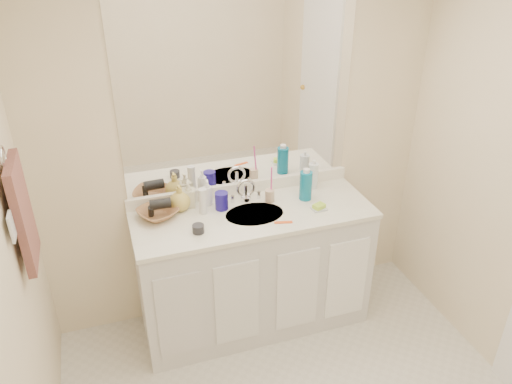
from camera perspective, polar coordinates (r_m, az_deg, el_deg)
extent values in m
cube|color=#F6E5C0|center=(3.22, -1.84, 4.97)|extent=(2.60, 0.02, 2.40)
cube|color=silver|center=(3.39, -0.27, -8.95)|extent=(1.50, 0.55, 0.85)
cube|color=white|center=(3.14, -0.29, -2.56)|extent=(1.52, 0.57, 0.03)
cube|color=white|center=(3.33, -1.69, 0.44)|extent=(1.52, 0.03, 0.08)
cylinder|color=beige|center=(3.12, -0.17, -2.69)|extent=(0.37, 0.37, 0.02)
cylinder|color=silver|center=(3.24, -1.18, -0.11)|extent=(0.02, 0.02, 0.11)
cube|color=white|center=(3.09, -1.91, 11.06)|extent=(1.48, 0.01, 1.20)
cylinder|color=navy|center=(3.15, -3.96, -1.01)|extent=(0.10, 0.10, 0.11)
cylinder|color=beige|center=(3.23, 1.58, -0.42)|extent=(0.07, 0.07, 0.08)
cylinder|color=#EE3EA4|center=(3.19, 1.77, 1.32)|extent=(0.02, 0.04, 0.20)
cylinder|color=#0C6C90|center=(3.25, 5.71, 0.72)|extent=(0.10, 0.10, 0.19)
cylinder|color=white|center=(3.40, 6.54, 1.85)|extent=(0.08, 0.08, 0.18)
cube|color=silver|center=(3.18, 7.19, -1.91)|extent=(0.09, 0.08, 0.01)
cube|color=#ADDE36|center=(3.17, 7.21, -1.61)|extent=(0.09, 0.08, 0.03)
cube|color=#F55319|center=(3.03, 3.15, -3.48)|extent=(0.11, 0.05, 0.00)
cylinder|color=#26262B|center=(2.94, -6.62, -4.19)|extent=(0.09, 0.09, 0.05)
cylinder|color=white|center=(3.10, -6.07, -1.04)|extent=(0.06, 0.06, 0.17)
imported|color=white|center=(3.19, -5.57, -0.04)|extent=(0.07, 0.07, 0.17)
imported|color=beige|center=(3.19, -7.71, -0.20)|extent=(0.09, 0.10, 0.18)
imported|color=gold|center=(3.16, -8.71, -0.64)|extent=(0.13, 0.13, 0.17)
imported|color=#8F5E39|center=(3.13, -11.15, -2.37)|extent=(0.31, 0.31, 0.06)
cylinder|color=black|center=(3.10, -10.89, -1.34)|extent=(0.13, 0.07, 0.06)
torus|color=silver|center=(2.53, -26.91, 3.57)|extent=(0.01, 0.11, 0.11)
cube|color=brown|center=(2.65, -25.09, -2.24)|extent=(0.04, 0.32, 0.55)
cube|color=white|center=(2.46, -26.14, -3.58)|extent=(0.01, 0.08, 0.13)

